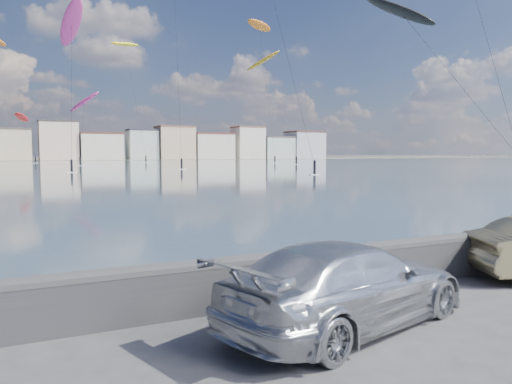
% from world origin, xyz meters
% --- Properties ---
extents(ground, '(700.00, 700.00, 0.00)m').
position_xyz_m(ground, '(0.00, 0.00, 0.00)').
color(ground, '#333335').
rests_on(ground, ground).
extents(bay_water, '(500.00, 177.00, 0.00)m').
position_xyz_m(bay_water, '(0.00, 91.50, 0.01)').
color(bay_water, '#384F5A').
rests_on(bay_water, ground).
extents(far_shore_strip, '(500.00, 60.00, 0.00)m').
position_xyz_m(far_shore_strip, '(0.00, 200.00, 0.01)').
color(far_shore_strip, '#4C473D').
rests_on(far_shore_strip, ground).
extents(seawall, '(400.00, 0.36, 1.08)m').
position_xyz_m(seawall, '(0.00, 2.70, 0.58)').
color(seawall, '#28282B').
rests_on(seawall, ground).
extents(far_buildings, '(240.79, 13.26, 14.60)m').
position_xyz_m(far_buildings, '(1.31, 186.00, 6.03)').
color(far_buildings, beige).
rests_on(far_buildings, ground).
extents(car_silver, '(5.66, 3.51, 1.53)m').
position_xyz_m(car_silver, '(1.32, 0.93, 0.77)').
color(car_silver, '#BABDC1').
rests_on(car_silver, ground).
extents(kitesurfer_0, '(6.70, 21.18, 32.89)m').
position_xyz_m(kitesurfer_0, '(-5.95, 143.51, 31.46)').
color(kitesurfer_0, orange).
rests_on(kitesurfer_0, ground).
extents(kitesurfer_3, '(10.81, 19.29, 36.07)m').
position_xyz_m(kitesurfer_3, '(27.20, 146.38, 34.61)').
color(kitesurfer_3, yellow).
rests_on(kitesurfer_3, ground).
extents(kitesurfer_4, '(6.14, 19.42, 21.30)m').
position_xyz_m(kitesurfer_4, '(35.07, 37.38, 18.34)').
color(kitesurfer_4, black).
rests_on(kitesurfer_4, ground).
extents(kitesurfer_7, '(10.76, 11.45, 39.01)m').
position_xyz_m(kitesurfer_7, '(58.09, 118.81, 37.18)').
color(kitesurfer_7, orange).
rests_on(kitesurfer_7, ground).
extents(kitesurfer_10, '(8.04, 16.31, 18.23)m').
position_xyz_m(kitesurfer_10, '(12.00, 121.18, 14.97)').
color(kitesurfer_10, '#E5338C').
rests_on(kitesurfer_10, ground).
extents(kitesurfer_11, '(6.04, 18.56, 14.27)m').
position_xyz_m(kitesurfer_11, '(-1.23, 151.99, 12.69)').
color(kitesurfer_11, red).
rests_on(kitesurfer_11, ground).
extents(kitesurfer_12, '(8.45, 17.86, 29.31)m').
position_xyz_m(kitesurfer_12, '(54.91, 110.23, 26.16)').
color(kitesurfer_12, '#BF8C19').
rests_on(kitesurfer_12, ground).
extents(kitesurfer_14, '(4.37, 13.74, 27.45)m').
position_xyz_m(kitesurfer_14, '(5.31, 80.98, 23.70)').
color(kitesurfer_14, '#E5338C').
rests_on(kitesurfer_14, ground).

